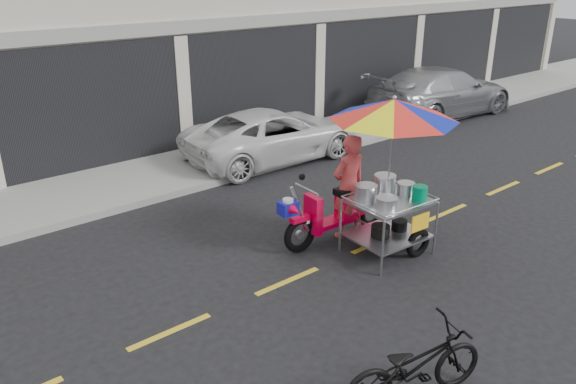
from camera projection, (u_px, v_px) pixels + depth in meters
ground at (377, 243)px, 9.71m from camera, size 90.00×90.00×0.00m
sidewalk at (208, 159)px, 13.62m from camera, size 45.00×3.00×0.15m
centerline at (377, 243)px, 9.71m from camera, size 42.00×0.10×0.01m
white_pickup at (273, 135)px, 13.65m from camera, size 4.55×2.27×1.24m
silver_pickup at (441, 92)px, 17.53m from camera, size 5.39×2.41×1.53m
near_bicycle at (415, 365)px, 6.07m from camera, size 1.82×1.07×0.90m
food_vendor_rig at (375, 153)px, 9.02m from camera, size 2.61×2.21×2.64m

